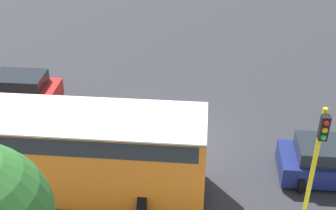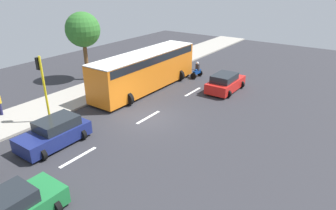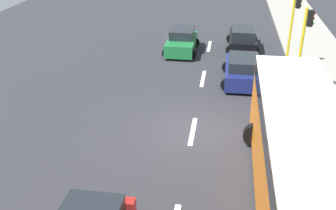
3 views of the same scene
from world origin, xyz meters
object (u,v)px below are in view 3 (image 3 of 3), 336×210
(traffic_light_corner, at_px, (294,20))
(traffic_light_midblock, at_px, (304,40))
(car_black, at_px, (243,39))
(city_bus, at_px, (303,158))
(car_dark_blue, at_px, (243,70))
(car_green, at_px, (182,42))

(traffic_light_corner, height_order, traffic_light_midblock, same)
(car_black, bearing_deg, traffic_light_midblock, -70.15)
(city_bus, xyz_separation_m, traffic_light_midblock, (1.18, 8.70, 1.08))
(car_dark_blue, xyz_separation_m, traffic_light_midblock, (2.69, -1.45, 2.22))
(car_black, xyz_separation_m, city_bus, (1.45, -15.97, 1.14))
(car_green, distance_m, city_bus, 15.86)
(car_black, xyz_separation_m, traffic_light_corner, (2.62, -3.35, 2.22))
(traffic_light_corner, bearing_deg, car_black, 128.03)
(car_black, relative_size, traffic_light_midblock, 0.90)
(car_black, height_order, city_bus, city_bus)
(car_black, distance_m, car_green, 4.15)
(car_black, height_order, car_dark_blue, same)
(car_green, bearing_deg, city_bus, -69.87)
(traffic_light_midblock, bearing_deg, car_black, 109.85)
(traffic_light_midblock, bearing_deg, car_green, 137.12)
(traffic_light_midblock, bearing_deg, traffic_light_corner, 90.00)
(car_green, distance_m, traffic_light_corner, 7.33)
(car_black, xyz_separation_m, car_green, (-4.00, -1.12, -0.00))
(car_green, bearing_deg, car_dark_blue, -50.12)
(car_black, height_order, traffic_light_midblock, traffic_light_midblock)
(city_bus, distance_m, traffic_light_midblock, 8.85)
(city_bus, bearing_deg, traffic_light_corner, 84.68)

